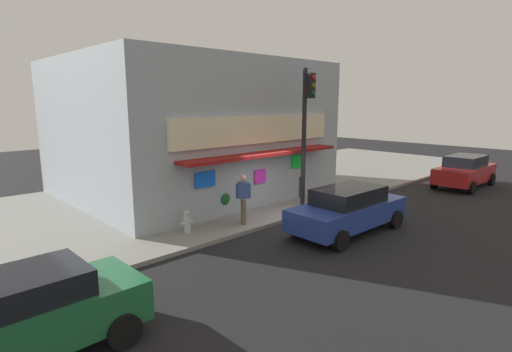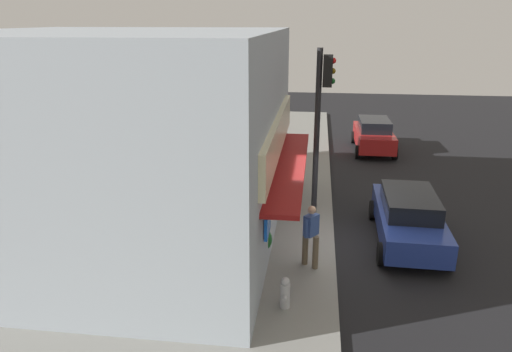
{
  "view_description": "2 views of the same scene",
  "coord_description": "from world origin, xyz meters",
  "px_view_note": "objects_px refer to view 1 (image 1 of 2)",
  "views": [
    {
      "loc": [
        -10.59,
        -9.37,
        4.37
      ],
      "look_at": [
        0.59,
        2.31,
        1.34
      ],
      "focal_mm": 27.81,
      "sensor_mm": 36.0,
      "label": 1
    },
    {
      "loc": [
        -13.08,
        0.67,
        6.46
      ],
      "look_at": [
        0.74,
        2.46,
        1.86
      ],
      "focal_mm": 33.43,
      "sensor_mm": 36.0,
      "label": 2
    }
  ],
  "objects_px": {
    "potted_plant_by_doorway": "(244,190)",
    "traffic_light": "(306,120)",
    "pedestrian": "(243,197)",
    "potted_plant_by_window": "(221,200)",
    "parked_car_blue": "(348,209)",
    "fire_hydrant": "(187,221)",
    "parked_car_red": "(465,171)",
    "parked_car_green": "(17,318)",
    "trash_can": "(296,186)"
  },
  "relations": [
    {
      "from": "pedestrian",
      "to": "potted_plant_by_doorway",
      "type": "height_order",
      "value": "pedestrian"
    },
    {
      "from": "trash_can",
      "to": "potted_plant_by_doorway",
      "type": "relative_size",
      "value": 0.94
    },
    {
      "from": "potted_plant_by_doorway",
      "to": "potted_plant_by_window",
      "type": "bearing_deg",
      "value": -159.72
    },
    {
      "from": "traffic_light",
      "to": "potted_plant_by_doorway",
      "type": "height_order",
      "value": "traffic_light"
    },
    {
      "from": "fire_hydrant",
      "to": "parked_car_blue",
      "type": "bearing_deg",
      "value": -39.15
    },
    {
      "from": "traffic_light",
      "to": "pedestrian",
      "type": "bearing_deg",
      "value": 177.33
    },
    {
      "from": "parked_car_red",
      "to": "parked_car_green",
      "type": "bearing_deg",
      "value": 179.94
    },
    {
      "from": "pedestrian",
      "to": "parked_car_blue",
      "type": "xyz_separation_m",
      "value": [
        2.17,
        -2.88,
        -0.28
      ]
    },
    {
      "from": "fire_hydrant",
      "to": "parked_car_blue",
      "type": "height_order",
      "value": "parked_car_blue"
    },
    {
      "from": "potted_plant_by_doorway",
      "to": "potted_plant_by_window",
      "type": "height_order",
      "value": "potted_plant_by_doorway"
    },
    {
      "from": "traffic_light",
      "to": "pedestrian",
      "type": "distance_m",
      "value": 4.11
    },
    {
      "from": "pedestrian",
      "to": "parked_car_red",
      "type": "height_order",
      "value": "pedestrian"
    },
    {
      "from": "trash_can",
      "to": "potted_plant_by_doorway",
      "type": "bearing_deg",
      "value": 164.45
    },
    {
      "from": "potted_plant_by_doorway",
      "to": "parked_car_blue",
      "type": "height_order",
      "value": "parked_car_blue"
    },
    {
      "from": "parked_car_red",
      "to": "trash_can",
      "type": "bearing_deg",
      "value": 152.87
    },
    {
      "from": "parked_car_blue",
      "to": "parked_car_green",
      "type": "relative_size",
      "value": 1.12
    },
    {
      "from": "potted_plant_by_window",
      "to": "parked_car_blue",
      "type": "xyz_separation_m",
      "value": [
        2.07,
        -4.27,
        0.1
      ]
    },
    {
      "from": "parked_car_green",
      "to": "parked_car_red",
      "type": "height_order",
      "value": "parked_car_red"
    },
    {
      "from": "potted_plant_by_doorway",
      "to": "parked_car_green",
      "type": "relative_size",
      "value": 0.24
    },
    {
      "from": "potted_plant_by_doorway",
      "to": "traffic_light",
      "type": "bearing_deg",
      "value": -59.45
    },
    {
      "from": "traffic_light",
      "to": "parked_car_red",
      "type": "xyz_separation_m",
      "value": [
        9.6,
        -2.79,
        -2.81
      ]
    },
    {
      "from": "trash_can",
      "to": "parked_car_blue",
      "type": "distance_m",
      "value": 4.8
    },
    {
      "from": "fire_hydrant",
      "to": "pedestrian",
      "type": "height_order",
      "value": "pedestrian"
    },
    {
      "from": "trash_can",
      "to": "traffic_light",
      "type": "bearing_deg",
      "value": -129.54
    },
    {
      "from": "trash_can",
      "to": "pedestrian",
      "type": "bearing_deg",
      "value": -163.1
    },
    {
      "from": "traffic_light",
      "to": "potted_plant_by_doorway",
      "type": "bearing_deg",
      "value": 120.55
    },
    {
      "from": "parked_car_red",
      "to": "pedestrian",
      "type": "bearing_deg",
      "value": 167.06
    },
    {
      "from": "trash_can",
      "to": "potted_plant_by_window",
      "type": "distance_m",
      "value": 4.33
    },
    {
      "from": "pedestrian",
      "to": "potted_plant_by_window",
      "type": "xyz_separation_m",
      "value": [
        0.1,
        1.39,
        -0.38
      ]
    },
    {
      "from": "traffic_light",
      "to": "potted_plant_by_window",
      "type": "height_order",
      "value": "traffic_light"
    },
    {
      "from": "potted_plant_by_doorway",
      "to": "parked_car_red",
      "type": "relative_size",
      "value": 0.23
    },
    {
      "from": "potted_plant_by_doorway",
      "to": "potted_plant_by_window",
      "type": "xyz_separation_m",
      "value": [
        -1.8,
        -0.66,
        -0.0
      ]
    },
    {
      "from": "traffic_light",
      "to": "parked_car_blue",
      "type": "height_order",
      "value": "traffic_light"
    },
    {
      "from": "potted_plant_by_window",
      "to": "parked_car_blue",
      "type": "relative_size",
      "value": 0.22
    },
    {
      "from": "potted_plant_by_window",
      "to": "parked_car_blue",
      "type": "height_order",
      "value": "parked_car_blue"
    },
    {
      "from": "fire_hydrant",
      "to": "traffic_light",
      "type": "bearing_deg",
      "value": -7.37
    },
    {
      "from": "trash_can",
      "to": "pedestrian",
      "type": "relative_size",
      "value": 0.55
    },
    {
      "from": "trash_can",
      "to": "pedestrian",
      "type": "distance_m",
      "value": 4.65
    },
    {
      "from": "potted_plant_by_window",
      "to": "parked_car_blue",
      "type": "bearing_deg",
      "value": -64.12
    },
    {
      "from": "fire_hydrant",
      "to": "parked_car_blue",
      "type": "distance_m",
      "value": 5.41
    },
    {
      "from": "parked_car_blue",
      "to": "traffic_light",
      "type": "bearing_deg",
      "value": 69.42
    },
    {
      "from": "fire_hydrant",
      "to": "pedestrian",
      "type": "xyz_separation_m",
      "value": [
        2.02,
        -0.53,
        0.58
      ]
    },
    {
      "from": "pedestrian",
      "to": "fire_hydrant",
      "type": "bearing_deg",
      "value": 165.4
    },
    {
      "from": "traffic_light",
      "to": "potted_plant_by_window",
      "type": "xyz_separation_m",
      "value": [
        -3.1,
        1.54,
        -2.95
      ]
    },
    {
      "from": "pedestrian",
      "to": "parked_car_red",
      "type": "distance_m",
      "value": 13.14
    },
    {
      "from": "potted_plant_by_doorway",
      "to": "parked_car_green",
      "type": "xyz_separation_m",
      "value": [
        -9.61,
        -4.97,
        0.11
      ]
    },
    {
      "from": "traffic_light",
      "to": "trash_can",
      "type": "distance_m",
      "value": 3.61
    },
    {
      "from": "fire_hydrant",
      "to": "parked_car_red",
      "type": "bearing_deg",
      "value": -13.17
    },
    {
      "from": "fire_hydrant",
      "to": "potted_plant_by_window",
      "type": "relative_size",
      "value": 0.77
    },
    {
      "from": "fire_hydrant",
      "to": "potted_plant_by_doorway",
      "type": "xyz_separation_m",
      "value": [
        3.91,
        1.53,
        0.2
      ]
    }
  ]
}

